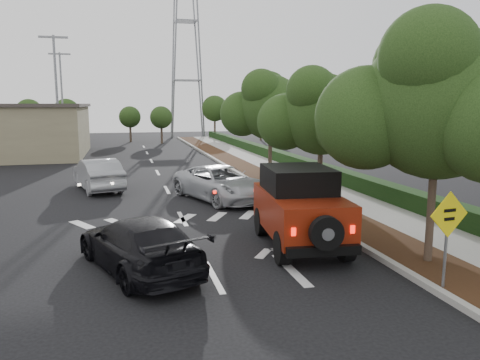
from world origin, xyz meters
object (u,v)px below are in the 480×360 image
object	(u,v)px
speed_hump_sign	(448,227)
black_suv_oncoming	(139,244)
red_jeep	(298,206)
silver_suv_ahead	(221,183)

from	to	relation	value
speed_hump_sign	black_suv_oncoming	bearing A→B (deg)	148.23
red_jeep	silver_suv_ahead	world-z (taller)	red_jeep
black_suv_oncoming	silver_suv_ahead	bearing A→B (deg)	-135.33
red_jeep	black_suv_oncoming	bearing A→B (deg)	-161.73
silver_suv_ahead	speed_hump_sign	distance (m)	11.57
black_suv_oncoming	speed_hump_sign	bearing A→B (deg)	134.55
red_jeep	black_suv_oncoming	xyz separation A→B (m)	(-4.67, -1.06, -0.49)
silver_suv_ahead	black_suv_oncoming	distance (m)	8.98
red_jeep	speed_hump_sign	world-z (taller)	red_jeep
speed_hump_sign	red_jeep	bearing A→B (deg)	107.72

